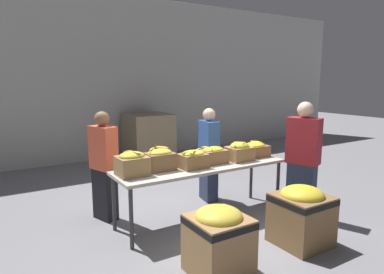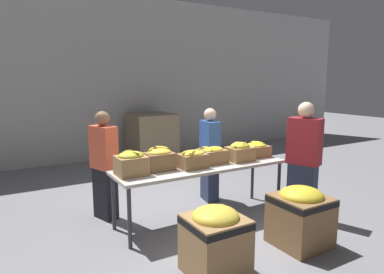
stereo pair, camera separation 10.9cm
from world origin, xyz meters
name	(u,v)px [view 1 (the left image)]	position (x,y,z in m)	size (l,w,h in m)	color
ground_plane	(202,219)	(0.00, 0.00, 0.00)	(30.00, 30.00, 0.00)	gray
wall_back	(102,78)	(0.00, 4.41, 2.00)	(16.00, 0.08, 4.00)	#B7B7B2
sorting_table	(202,169)	(0.00, 0.00, 0.74)	(2.49, 0.73, 0.79)	beige
banana_box_0	(132,163)	(-1.02, 0.03, 0.95)	(0.36, 0.34, 0.32)	#A37A4C
banana_box_1	(160,159)	(-0.61, 0.08, 0.94)	(0.36, 0.32, 0.31)	olive
banana_box_2	(193,159)	(-0.19, -0.06, 0.92)	(0.39, 0.31, 0.26)	olive
banana_box_3	(213,155)	(0.20, 0.02, 0.91)	(0.36, 0.29, 0.24)	olive
banana_box_4	(239,151)	(0.62, -0.05, 0.93)	(0.36, 0.30, 0.28)	#A37A4C
banana_box_5	(255,149)	(1.02, 0.05, 0.91)	(0.36, 0.33, 0.24)	olive
volunteer_0	(209,155)	(0.53, 0.61, 0.76)	(0.27, 0.44, 1.52)	#2D3856
volunteer_1	(303,161)	(1.28, -0.66, 0.83)	(0.37, 0.50, 1.67)	#2D3856
volunteer_2	(104,167)	(-1.16, 0.74, 0.77)	(0.33, 0.46, 1.55)	black
donation_bin_0	(219,238)	(-0.62, -1.25, 0.38)	(0.57, 0.57, 0.72)	#A37A4C
donation_bin_1	(301,213)	(0.61, -1.25, 0.38)	(0.60, 0.60, 0.72)	olive
pallet_stack_0	(148,138)	(0.85, 3.67, 0.57)	(1.11, 1.11, 1.15)	olive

